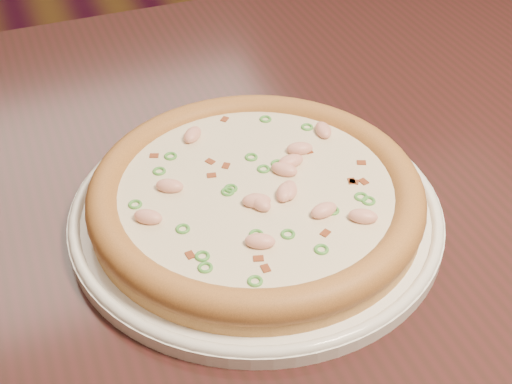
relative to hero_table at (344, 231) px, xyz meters
name	(u,v)px	position (x,y,z in m)	size (l,w,h in m)	color
ground	(358,330)	(0.26, 0.33, -0.65)	(9.00, 9.00, 0.00)	black
hero_table	(344,231)	(0.00, 0.00, 0.00)	(1.20, 0.80, 0.75)	black
plate	(256,211)	(-0.12, -0.05, 0.11)	(0.32, 0.32, 0.02)	white
pizza	(256,195)	(-0.12, -0.05, 0.13)	(0.29, 0.29, 0.03)	tan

